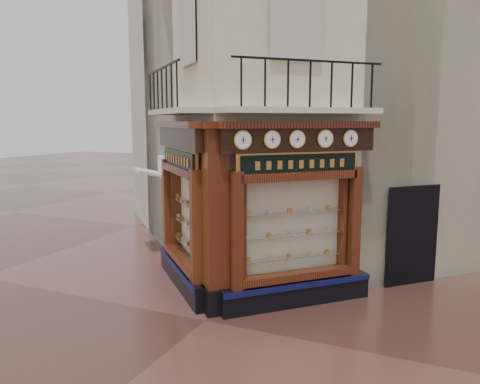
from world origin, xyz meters
The scene contains 16 objects.
ground centered at (0.00, 0.00, 0.00)m, with size 80.00×80.00×0.00m, color #452620.
main_building centered at (0.00, 6.16, 6.00)m, with size 8.00×8.00×12.00m, color beige.
neighbour_left centered at (-2.47, 8.63, 5.50)m, with size 8.00×8.00×11.00m, color beige.
neighbour_right centered at (2.47, 8.63, 5.50)m, with size 8.00×8.00×11.00m, color beige.
shopfront_left centered at (-1.41, 1.57, 1.98)m, with size 2.86×2.86×3.98m.
shopfront_right centered at (1.41, 1.57, 1.98)m, with size 2.86×2.86×3.98m.
corner_pilaster centered at (0.00, 0.50, 1.95)m, with size 0.85×0.85×3.98m.
balcony centered at (0.00, 1.49, 4.22)m, with size 5.94×2.97×1.03m.
clock_a centered at (0.60, 0.50, 3.62)m, with size 0.30×0.30×0.38m.
clock_b centered at (1.05, 0.95, 3.62)m, with size 0.30×0.30×0.37m.
clock_c centered at (1.45, 1.34, 3.62)m, with size 0.30×0.30×0.37m.
clock_d centered at (1.91, 1.81, 3.62)m, with size 0.30×0.30×0.38m.
clock_e centered at (2.35, 2.25, 3.62)m, with size 0.30×0.30×0.37m.
awning centered at (-3.78, 3.57, 0.00)m, with size 1.32×0.79×0.08m, color silver, non-canonical shape.
signboard_left centered at (-1.46, 1.51, 3.10)m, with size 2.14×2.14×0.57m.
signboard_right centered at (1.46, 1.51, 3.10)m, with size 2.06×2.06×0.55m.
Camera 1 is at (4.27, -7.87, 3.99)m, focal length 35.00 mm.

